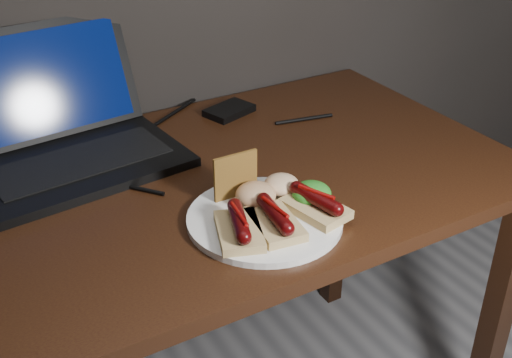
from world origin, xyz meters
name	(u,v)px	position (x,y,z in m)	size (l,w,h in m)	color
desk	(168,230)	(0.00, 1.38, 0.66)	(1.40, 0.70, 0.75)	#321D0C
laptop	(66,134)	(-0.12, 1.60, 0.80)	(0.43, 0.38, 0.25)	black
hard_drive	(229,111)	(0.27, 1.63, 0.76)	(0.11, 0.07, 0.02)	black
desk_cables	(134,158)	(-0.01, 1.52, 0.75)	(0.87, 0.40, 0.01)	black
plate	(265,219)	(0.11, 1.20, 0.76)	(0.27, 0.27, 0.01)	white
bread_sausage_left	(239,227)	(0.04, 1.17, 0.78)	(0.10, 0.13, 0.04)	#DDC482
bread_sausage_center	(275,219)	(0.10, 1.16, 0.78)	(0.08, 0.12, 0.04)	#DDC482
bread_sausage_right	(316,204)	(0.19, 1.16, 0.78)	(0.09, 0.13, 0.04)	#DDC482
crispbread	(236,176)	(0.10, 1.28, 0.80)	(0.09, 0.01, 0.09)	#A1702C
salad_greens	(312,193)	(0.20, 1.19, 0.78)	(0.07, 0.07, 0.04)	#125B16
salsa_mound	(256,195)	(0.11, 1.24, 0.78)	(0.07, 0.07, 0.04)	maroon
coleslaw_mound	(281,185)	(0.17, 1.25, 0.78)	(0.06, 0.06, 0.04)	beige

